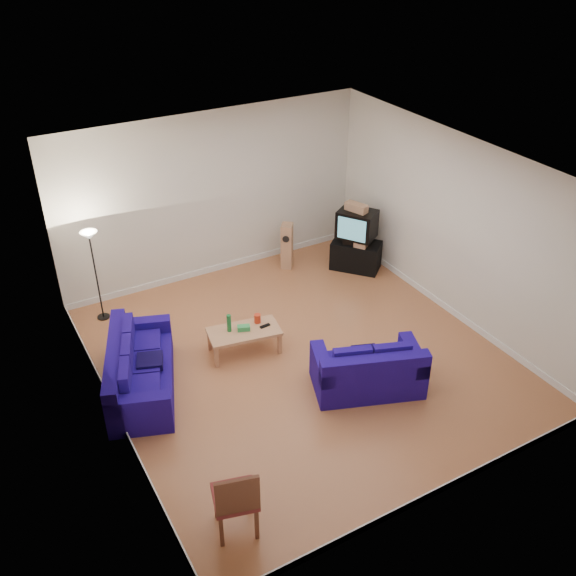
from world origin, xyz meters
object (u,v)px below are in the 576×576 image
tv_stand (356,255)px  television (357,224)px  coffee_table (244,333)px  sofa_three_seat (138,373)px  sofa_loveseat (368,372)px

tv_stand → television: size_ratio=1.07×
coffee_table → television: size_ratio=1.40×
coffee_table → television: television is taller
sofa_three_seat → sofa_loveseat: size_ratio=1.25×
coffee_table → television: bearing=24.2°
sofa_three_seat → coffee_table: bearing=112.1°
sofa_loveseat → tv_stand: size_ratio=1.93×
tv_stand → television: television is taller
sofa_loveseat → coffee_table: (-1.21, 1.74, 0.06)m
sofa_loveseat → television: size_ratio=2.07×
coffee_table → tv_stand: bearing=23.8°
coffee_table → tv_stand: (3.14, 1.39, -0.08)m
sofa_three_seat → television: bearing=126.8°
sofa_loveseat → sofa_three_seat: bearing=171.2°
sofa_three_seat → tv_stand: sofa_three_seat is taller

